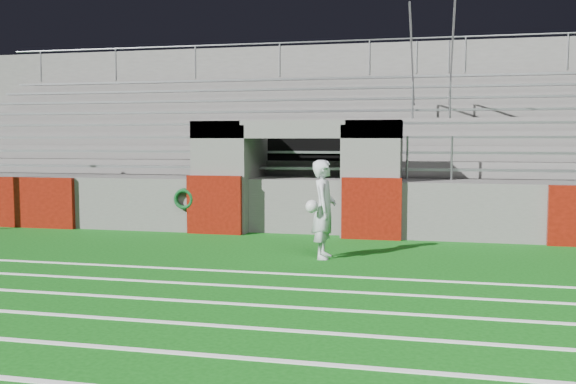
# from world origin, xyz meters

# --- Properties ---
(ground) EXTENTS (90.00, 90.00, 0.00)m
(ground) POSITION_xyz_m (0.00, 0.00, 0.00)
(ground) COLOR #0D4E0F
(ground) RESTS_ON ground
(field_markings) EXTENTS (28.00, 8.09, 0.01)m
(field_markings) POSITION_xyz_m (0.00, -5.00, 0.01)
(field_markings) COLOR white
(field_markings) RESTS_ON ground
(stadium_structure) EXTENTS (26.00, 8.48, 5.42)m
(stadium_structure) POSITION_xyz_m (0.00, 7.97, 1.49)
(stadium_structure) COLOR #555351
(stadium_structure) RESTS_ON ground
(goalkeeper_with_ball) EXTENTS (0.51, 0.77, 1.81)m
(goalkeeper_with_ball) POSITION_xyz_m (1.16, 0.52, 0.90)
(goalkeeper_with_ball) COLOR #B7BBC2
(goalkeeper_with_ball) RESTS_ON ground
(hose_coil) EXTENTS (0.50, 0.14, 0.50)m
(hose_coil) POSITION_xyz_m (-2.53, 2.93, 0.80)
(hose_coil) COLOR #0D4118
(hose_coil) RESTS_ON ground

